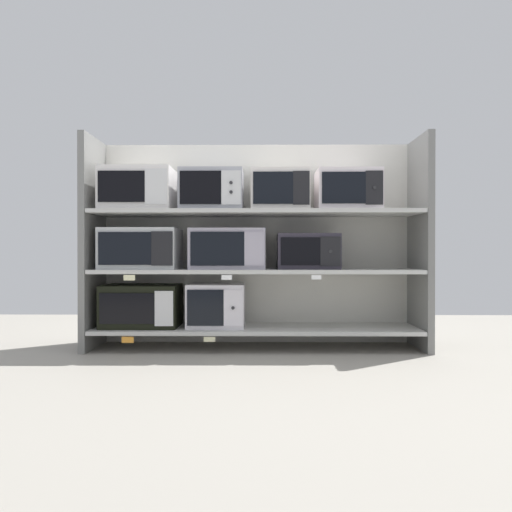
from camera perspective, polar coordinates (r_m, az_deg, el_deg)
name	(u,v)px	position (r m, az deg, el deg)	size (l,w,h in m)	color
ground	(254,384)	(2.87, -0.21, -14.72)	(6.47, 6.00, 0.02)	gray
back_panel	(256,244)	(4.04, 0.04, 1.47)	(2.67, 0.04, 1.62)	beige
upright_left	(93,243)	(3.99, -18.51, 1.46)	(0.05, 0.50, 1.62)	slate
upright_right	(420,243)	(3.96, 18.62, 1.47)	(0.05, 0.50, 1.62)	slate
shelf_0	(256,329)	(3.81, 0.00, -8.48)	(2.47, 0.50, 0.03)	beige
microwave_0	(142,306)	(3.90, -13.21, -5.67)	(0.58, 0.38, 0.32)	black
microwave_1	(216,305)	(3.80, -4.67, -5.76)	(0.43, 0.35, 0.33)	silver
price_tag_0	(128,340)	(3.69, -14.75, -9.44)	(0.09, 0.00, 0.04)	orange
price_tag_1	(209,339)	(3.59, -5.45, -9.66)	(0.08, 0.00, 0.04)	beige
shelf_1	(256,271)	(3.77, 0.00, -1.75)	(2.47, 0.50, 0.03)	beige
microwave_2	(142,249)	(3.87, -13.22, 0.84)	(0.58, 0.42, 0.31)	#B3B6B7
microwave_3	(228,249)	(3.77, -3.28, 0.83)	(0.57, 0.39, 0.31)	#A49DAD
microwave_4	(308,251)	(3.78, 6.08, 0.54)	(0.47, 0.34, 0.27)	#2E2A36
price_tag_2	(129,278)	(3.64, -14.57, -2.47)	(0.08, 0.00, 0.04)	beige
price_tag_3	(227,277)	(3.52, -3.43, -2.51)	(0.08, 0.00, 0.03)	white
price_tag_4	(316,277)	(3.54, 7.06, -2.48)	(0.07, 0.00, 0.03)	white
shelf_2	(256,213)	(3.78, 0.00, 5.04)	(2.47, 0.50, 0.03)	beige
microwave_5	(139,190)	(3.91, -13.52, 7.50)	(0.54, 0.42, 0.33)	silver
microwave_6	(212,191)	(3.81, -5.12, 7.58)	(0.48, 0.41, 0.31)	#9FA0A9
microwave_7	(280,191)	(3.79, 2.79, 7.59)	(0.44, 0.38, 0.31)	silver
microwave_8	(347,191)	(3.85, 10.62, 7.49)	(0.48, 0.38, 0.31)	silver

